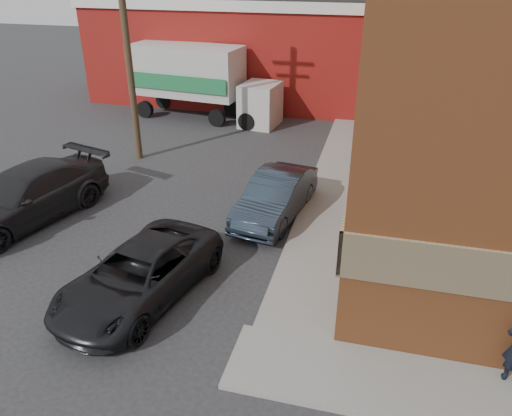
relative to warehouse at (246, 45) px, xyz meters
The scene contains 8 objects.
ground 21.07m from the warehouse, 73.30° to the right, with size 90.00×90.00×0.00m, color #28282B.
sidewalk_west 13.12m from the warehouse, 59.04° to the right, with size 1.80×18.00×0.12m, color gray.
warehouse is the anchor object (origin of this frame).
utility_pole 11.27m from the warehouse, 97.77° to the right, with size 2.00×0.26×9.00m.
sedan 15.54m from the warehouse, 71.05° to the right, with size 1.48×4.24×1.40m, color #273342.
suv_a 19.81m from the warehouse, 81.92° to the right, with size 2.19×4.75×1.32m, color black.
suv_b 17.03m from the warehouse, 98.34° to the right, with size 2.27×5.59×1.62m, color black.
box_truck 5.29m from the warehouse, 100.62° to the right, with size 7.35×2.93×3.53m.
Camera 1 is at (1.95, -8.35, 7.50)m, focal length 35.00 mm.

